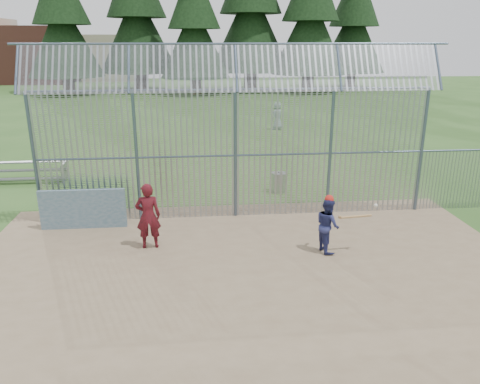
{
  "coord_description": "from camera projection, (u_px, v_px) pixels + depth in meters",
  "views": [
    {
      "loc": [
        -1.21,
        -10.51,
        5.41
      ],
      "look_at": [
        0.0,
        2.0,
        1.3
      ],
      "focal_mm": 35.0,
      "sensor_mm": 36.0,
      "label": 1
    }
  ],
  "objects": [
    {
      "name": "distant_buildings",
      "position": [
        27.0,
        54.0,
        61.94
      ],
      "size": [
        26.5,
        10.5,
        8.0
      ],
      "color": "brown",
      "rests_on": "ground"
    },
    {
      "name": "onlooker",
      "position": [
        148.0,
        216.0,
        12.48
      ],
      "size": [
        0.69,
        0.48,
        1.81
      ],
      "primitive_type": "imported",
      "rotation": [
        0.0,
        0.0,
        3.21
      ],
      "color": "maroon",
      "rests_on": "dirt_infield"
    },
    {
      "name": "dirt_infield",
      "position": [
        250.0,
        275.0,
        11.26
      ],
      "size": [
        14.0,
        10.0,
        0.02
      ],
      "primitive_type": "cube",
      "color": "#756047",
      "rests_on": "ground"
    },
    {
      "name": "batting_gear",
      "position": [
        337.0,
        204.0,
        12.1
      ],
      "size": [
        1.32,
        0.42,
        0.6
      ],
      "color": "red",
      "rests_on": "ground"
    },
    {
      "name": "batter",
      "position": [
        328.0,
        225.0,
        12.31
      ],
      "size": [
        0.69,
        0.81,
        1.47
      ],
      "primitive_type": "imported",
      "rotation": [
        0.0,
        0.0,
        1.77
      ],
      "color": "navy",
      "rests_on": "dirt_infield"
    },
    {
      "name": "bg_kid_standing",
      "position": [
        277.0,
        116.0,
        29.19
      ],
      "size": [
        0.98,
        0.97,
        1.71
      ],
      "primitive_type": "imported",
      "rotation": [
        0.0,
        0.0,
        3.88
      ],
      "color": "slate",
      "rests_on": "ground"
    },
    {
      "name": "bleacher",
      "position": [
        28.0,
        171.0,
        18.61
      ],
      "size": [
        3.0,
        0.95,
        0.72
      ],
      "color": "gray",
      "rests_on": "ground"
    },
    {
      "name": "ground",
      "position": [
        248.0,
        266.0,
        11.74
      ],
      "size": [
        120.0,
        120.0,
        0.0
      ],
      "primitive_type": "plane",
      "color": "#2D511E",
      "rests_on": "ground"
    },
    {
      "name": "backstop_fence",
      "position": [
        294.0,
        143.0,
        14.42
      ],
      "size": [
        20.09,
        0.81,
        5.3
      ],
      "color": "#47566B",
      "rests_on": "ground"
    },
    {
      "name": "trash_can",
      "position": [
        279.0,
        182.0,
        17.29
      ],
      "size": [
        0.56,
        0.56,
        0.82
      ],
      "color": "gray",
      "rests_on": "ground"
    },
    {
      "name": "dugout_wall",
      "position": [
        83.0,
        209.0,
        13.87
      ],
      "size": [
        2.5,
        0.12,
        1.2
      ],
      "primitive_type": "cube",
      "color": "#38566B",
      "rests_on": "dirt_infield"
    }
  ]
}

